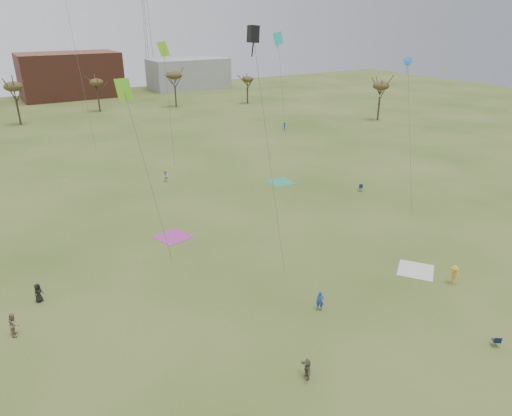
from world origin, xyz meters
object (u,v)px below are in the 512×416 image
camp_chair_center (496,343)px  radio_tower (146,23)px  flyer_near_right (320,301)px  camp_chair_right (361,189)px

camp_chair_center → radio_tower: size_ratio=0.02×
flyer_near_right → camp_chair_center: 12.55m
camp_chair_right → radio_tower: radio_tower is taller
camp_chair_right → radio_tower: (8.41, 104.11, 18.95)m
flyer_near_right → radio_tower: size_ratio=0.04×
flyer_near_right → camp_chair_right: bearing=81.6°
camp_chair_right → camp_chair_center: bearing=-64.5°
camp_chair_center → radio_tower: 135.02m
camp_chair_right → radio_tower: bearing=136.7°
radio_tower → camp_chair_center: bearing=-99.4°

